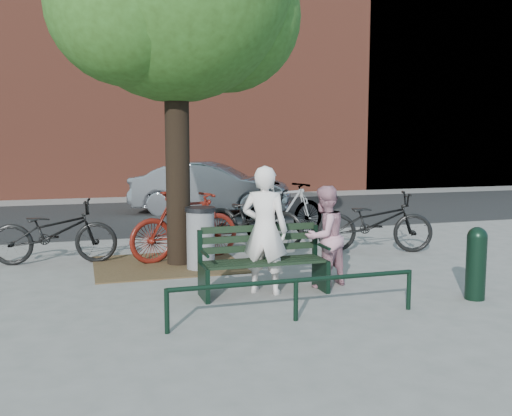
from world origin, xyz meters
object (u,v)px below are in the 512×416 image
object	(u,v)px
person_left	(265,230)
parked_car	(211,188)
bollard	(476,261)
litter_bin	(201,238)
park_bench	(262,259)
bicycle_c	(253,218)
person_right	(324,236)

from	to	relation	value
person_left	parked_car	bearing A→B (deg)	-63.55
bollard	litter_bin	distance (m)	4.18
bollard	parked_car	bearing A→B (deg)	98.50
litter_bin	parked_car	distance (m)	6.97
litter_bin	parked_car	size ratio (longest dim) A/B	0.23
park_bench	bollard	distance (m)	2.83
park_bench	litter_bin	xyz separation A→B (m)	(-0.52, 1.65, 0.04)
bollard	parked_car	xyz separation A→B (m)	(-1.43, 9.54, 0.21)
bollard	park_bench	bearing A→B (deg)	156.38
person_left	bicycle_c	bearing A→B (deg)	-70.09
litter_bin	bicycle_c	distance (m)	2.23
person_right	bicycle_c	size ratio (longest dim) A/B	0.68
person_right	park_bench	bearing A→B (deg)	-20.47
bicycle_c	person_left	bearing A→B (deg)	-151.82
person_right	parked_car	world-z (taller)	parked_car
park_bench	bicycle_c	xyz separation A→B (m)	(0.89, 3.38, 0.08)
litter_bin	bicycle_c	size ratio (longest dim) A/B	0.48
parked_car	person_right	bearing A→B (deg)	-157.52
parked_car	litter_bin	bearing A→B (deg)	-170.08
park_bench	person_left	size ratio (longest dim) A/B	0.99
person_right	bicycle_c	distance (m)	3.31
bollard	bicycle_c	xyz separation A→B (m)	(-1.70, 4.51, 0.04)
person_right	bollard	world-z (taller)	person_right
person_right	litter_bin	world-z (taller)	person_right
person_right	bicycle_c	xyz separation A→B (m)	(-0.06, 3.31, -0.17)
person_left	bollard	distance (m)	2.82
litter_bin	bicycle_c	bearing A→B (deg)	50.74
person_right	litter_bin	bearing A→B (deg)	-71.75
person_left	parked_car	distance (m)	8.50
bollard	litter_bin	xyz separation A→B (m)	(-3.12, 2.79, -0.00)
litter_bin	parked_car	bearing A→B (deg)	75.95
person_left	person_right	xyz separation A→B (m)	(0.92, 0.08, -0.15)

